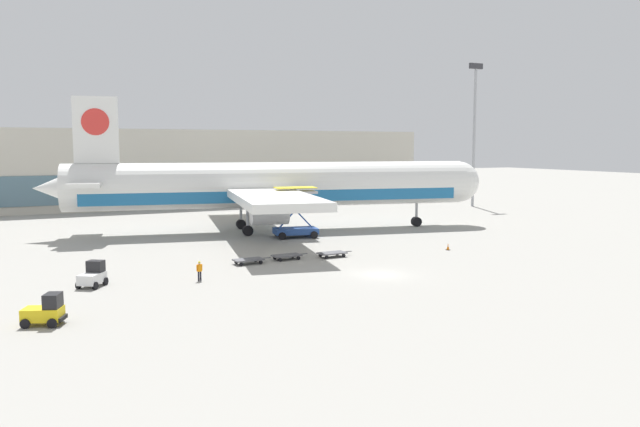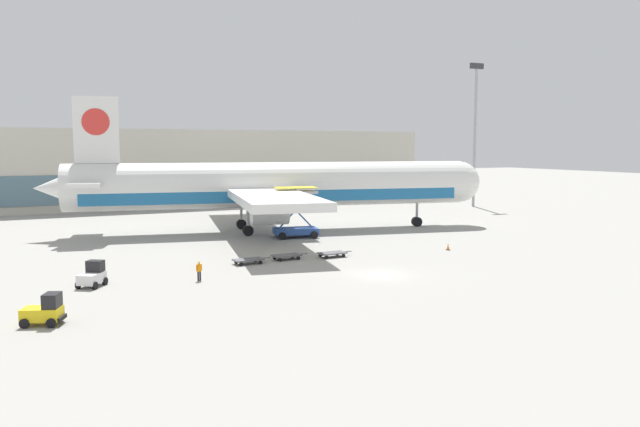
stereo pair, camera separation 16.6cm
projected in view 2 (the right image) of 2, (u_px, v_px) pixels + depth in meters
ground_plane at (380, 275)px, 53.99m from camera, size 400.00×400.00×0.00m
terminal_building at (194, 167)px, 120.61m from camera, size 90.00×18.20×14.00m
light_mast at (475, 125)px, 113.29m from camera, size 2.80×0.50×25.90m
airplane_main at (270, 187)px, 80.66m from camera, size 57.47×48.63×17.00m
scissor_lift_loader at (296, 219)px, 75.72m from camera, size 5.69×4.25×6.13m
baggage_tug_foreground at (45, 311)px, 38.82m from camera, size 2.79×2.36×2.00m
baggage_tug_mid at (93, 275)px, 49.46m from camera, size 2.61×2.81×2.00m
baggage_dolly_lead at (249, 260)px, 58.86m from camera, size 3.73×1.63×0.48m
baggage_dolly_second at (287, 256)px, 61.12m from camera, size 3.73×1.63×0.48m
baggage_dolly_third at (332, 253)px, 62.47m from camera, size 3.73×1.63×0.48m
ground_crew_near at (199, 269)px, 51.44m from camera, size 0.54×0.33×1.66m
traffic_cone_near at (448, 247)px, 66.69m from camera, size 0.40×0.40×0.75m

